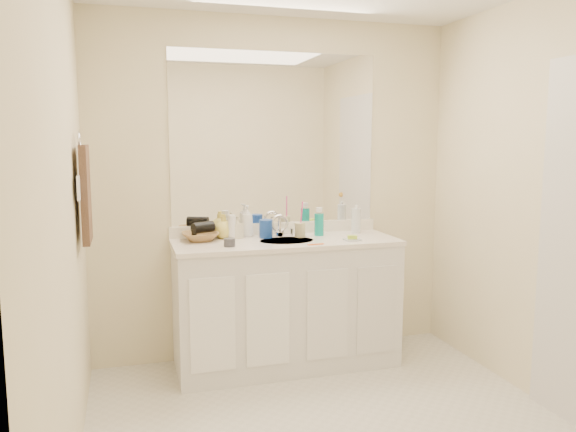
% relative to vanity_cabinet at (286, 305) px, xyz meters
% --- Properties ---
extents(wall_back, '(2.60, 0.02, 2.40)m').
position_rel_vanity_cabinet_xyz_m(wall_back, '(0.00, 0.28, 0.77)').
color(wall_back, '#F3E6BE').
rests_on(wall_back, floor).
extents(wall_front, '(2.60, 0.02, 2.40)m').
position_rel_vanity_cabinet_xyz_m(wall_front, '(0.00, -2.33, 0.77)').
color(wall_front, '#F3E6BE').
rests_on(wall_front, floor).
extents(wall_left, '(0.02, 2.60, 2.40)m').
position_rel_vanity_cabinet_xyz_m(wall_left, '(-1.30, -1.02, 0.77)').
color(wall_left, '#F3E6BE').
rests_on(wall_left, floor).
extents(wall_right, '(0.02, 2.60, 2.40)m').
position_rel_vanity_cabinet_xyz_m(wall_right, '(1.30, -1.02, 0.77)').
color(wall_right, '#F3E6BE').
rests_on(wall_right, floor).
extents(vanity_cabinet, '(1.50, 0.55, 0.85)m').
position_rel_vanity_cabinet_xyz_m(vanity_cabinet, '(0.00, 0.00, 0.00)').
color(vanity_cabinet, white).
rests_on(vanity_cabinet, floor).
extents(countertop, '(1.52, 0.57, 0.03)m').
position_rel_vanity_cabinet_xyz_m(countertop, '(0.00, 0.00, 0.44)').
color(countertop, white).
rests_on(countertop, vanity_cabinet).
extents(backsplash, '(1.52, 0.03, 0.08)m').
position_rel_vanity_cabinet_xyz_m(backsplash, '(0.00, 0.26, 0.50)').
color(backsplash, white).
rests_on(backsplash, countertop).
extents(sink_basin, '(0.37, 0.37, 0.02)m').
position_rel_vanity_cabinet_xyz_m(sink_basin, '(0.00, -0.02, 0.44)').
color(sink_basin, beige).
rests_on(sink_basin, countertop).
extents(faucet, '(0.02, 0.02, 0.11)m').
position_rel_vanity_cabinet_xyz_m(faucet, '(0.00, 0.16, 0.51)').
color(faucet, silver).
rests_on(faucet, countertop).
extents(mirror, '(1.48, 0.01, 1.20)m').
position_rel_vanity_cabinet_xyz_m(mirror, '(0.00, 0.27, 1.14)').
color(mirror, white).
rests_on(mirror, wall_back).
extents(blue_mug, '(0.11, 0.11, 0.13)m').
position_rel_vanity_cabinet_xyz_m(blue_mug, '(-0.11, 0.12, 0.52)').
color(blue_mug, '#1740A2').
rests_on(blue_mug, countertop).
extents(tan_cup, '(0.07, 0.07, 0.10)m').
position_rel_vanity_cabinet_xyz_m(tan_cup, '(0.13, 0.08, 0.50)').
color(tan_cup, '#C2BB89').
rests_on(tan_cup, countertop).
extents(toothbrush, '(0.02, 0.04, 0.20)m').
position_rel_vanity_cabinet_xyz_m(toothbrush, '(0.14, 0.08, 0.60)').
color(toothbrush, '#EA3D91').
rests_on(toothbrush, tan_cup).
extents(mouthwash_bottle, '(0.07, 0.07, 0.16)m').
position_rel_vanity_cabinet_xyz_m(mouthwash_bottle, '(0.27, 0.11, 0.53)').
color(mouthwash_bottle, '#0C9186').
rests_on(mouthwash_bottle, countertop).
extents(clear_pump_bottle, '(0.07, 0.07, 0.18)m').
position_rel_vanity_cabinet_xyz_m(clear_pump_bottle, '(0.57, 0.13, 0.54)').
color(clear_pump_bottle, silver).
rests_on(clear_pump_bottle, countertop).
extents(soap_dish, '(0.11, 0.09, 0.01)m').
position_rel_vanity_cabinet_xyz_m(soap_dish, '(0.42, -0.15, 0.46)').
color(soap_dish, silver).
rests_on(soap_dish, countertop).
extents(green_soap, '(0.08, 0.06, 0.02)m').
position_rel_vanity_cabinet_xyz_m(green_soap, '(0.42, -0.15, 0.48)').
color(green_soap, '#B0D834').
rests_on(green_soap, soap_dish).
extents(orange_comb, '(0.11, 0.03, 0.00)m').
position_rel_vanity_cabinet_xyz_m(orange_comb, '(0.14, -0.22, 0.46)').
color(orange_comb, orange).
rests_on(orange_comb, countertop).
extents(dark_jar, '(0.09, 0.09, 0.05)m').
position_rel_vanity_cabinet_xyz_m(dark_jar, '(-0.41, -0.12, 0.48)').
color(dark_jar, '#38373F').
rests_on(dark_jar, countertop).
extents(extra_white_bottle, '(0.06, 0.06, 0.17)m').
position_rel_vanity_cabinet_xyz_m(extra_white_bottle, '(-0.35, 0.14, 0.54)').
color(extra_white_bottle, white).
rests_on(extra_white_bottle, countertop).
extents(soap_bottle_white, '(0.11, 0.11, 0.22)m').
position_rel_vanity_cabinet_xyz_m(soap_bottle_white, '(-0.22, 0.21, 0.56)').
color(soap_bottle_white, white).
rests_on(soap_bottle_white, countertop).
extents(soap_bottle_cream, '(0.09, 0.09, 0.15)m').
position_rel_vanity_cabinet_xyz_m(soap_bottle_cream, '(-0.31, 0.16, 0.53)').
color(soap_bottle_cream, beige).
rests_on(soap_bottle_cream, countertop).
extents(soap_bottle_yellow, '(0.17, 0.17, 0.17)m').
position_rel_vanity_cabinet_xyz_m(soap_bottle_yellow, '(-0.39, 0.18, 0.54)').
color(soap_bottle_yellow, '#E4D258').
rests_on(soap_bottle_yellow, countertop).
extents(wicker_basket, '(0.26, 0.26, 0.06)m').
position_rel_vanity_cabinet_xyz_m(wicker_basket, '(-0.56, 0.13, 0.48)').
color(wicker_basket, olive).
rests_on(wicker_basket, countertop).
extents(hair_dryer, '(0.17, 0.13, 0.07)m').
position_rel_vanity_cabinet_xyz_m(hair_dryer, '(-0.54, 0.13, 0.54)').
color(hair_dryer, black).
rests_on(hair_dryer, wicker_basket).
extents(towel_ring, '(0.01, 0.11, 0.11)m').
position_rel_vanity_cabinet_xyz_m(towel_ring, '(-1.27, -0.25, 1.12)').
color(towel_ring, silver).
rests_on(towel_ring, wall_left).
extents(hand_towel, '(0.04, 0.32, 0.55)m').
position_rel_vanity_cabinet_xyz_m(hand_towel, '(-1.25, -0.25, 0.82)').
color(hand_towel, '#31221A').
rests_on(hand_towel, towel_ring).
extents(switch_plate, '(0.01, 0.08, 0.13)m').
position_rel_vanity_cabinet_xyz_m(switch_plate, '(-1.27, -0.45, 0.88)').
color(switch_plate, white).
rests_on(switch_plate, wall_left).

